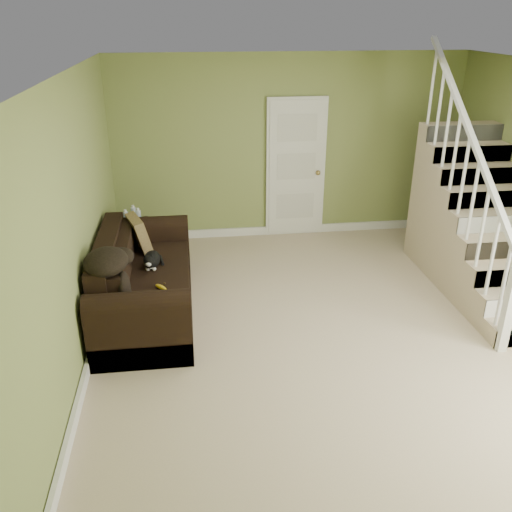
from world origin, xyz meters
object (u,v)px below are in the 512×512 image
object	(u,v)px
side_table	(136,246)
banana	(161,287)
sofa	(142,284)
cat	(152,260)

from	to	relation	value
side_table	banana	xyz separation A→B (m)	(0.38, -1.56, 0.19)
banana	side_table	bearing A→B (deg)	61.66
sofa	cat	distance (m)	0.29
side_table	cat	xyz separation A→B (m)	(0.27, -1.03, 0.26)
side_table	cat	bearing A→B (deg)	-75.17
sofa	cat	xyz separation A→B (m)	(0.12, 0.12, 0.23)
side_table	cat	size ratio (longest dim) A/B	1.72
cat	sofa	bearing A→B (deg)	-129.01
side_table	sofa	bearing A→B (deg)	-82.55
sofa	cat	size ratio (longest dim) A/B	4.62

